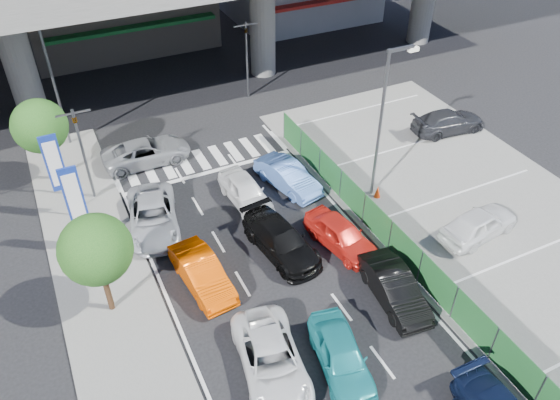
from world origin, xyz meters
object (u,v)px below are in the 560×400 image
traffic_light_right (246,41)px  signboard_far (55,166)px  kei_truck_front_right (288,176)px  tree_near (96,250)px  sedan_white_mid_left (271,360)px  parked_sedan_white (479,224)px  traffic_cone (378,191)px  traffic_light_left (78,133)px  tree_far (40,126)px  hatch_black_mid_right (394,288)px  taxi_orange_left (202,273)px  parked_sedan_dgrey (448,122)px  street_lamp_right (385,113)px  sedan_white_front_mid (245,191)px  sedan_black_mid (281,240)px  wagon_silver_front_left (153,216)px  signboard_near (75,199)px  crossing_wagon_silver (147,152)px  taxi_orange_right (341,235)px  street_lamp_left (53,69)px  taxi_teal_mid (341,355)px

traffic_light_right → signboard_far: (-13.10, -8.01, -0.87)m
traffic_light_right → kei_truck_front_right: size_ratio=1.24×
tree_near → sedan_white_mid_left: bearing=-49.6°
parked_sedan_white → traffic_cone: size_ratio=6.24×
traffic_light_left → sedan_white_mid_left: (3.89, -13.50, -3.27)m
tree_far → hatch_black_mid_right: tree_far is taller
taxi_orange_left → tree_near: bearing=169.6°
signboard_far → parked_sedan_dgrey: (22.29, -1.66, -2.33)m
street_lamp_right → signboard_far: bearing=161.3°
tree_near → sedan_white_front_mid: size_ratio=1.19×
sedan_white_mid_left → traffic_cone: 11.81m
tree_near → parked_sedan_white: bearing=-10.1°
sedan_white_mid_left → sedan_black_mid: bearing=70.6°
hatch_black_mid_right → wagon_silver_front_left: bearing=137.3°
traffic_light_right → street_lamp_right: street_lamp_right is taller
tree_near → tree_far: size_ratio=1.00×
sedan_white_mid_left → sedan_white_front_mid: (3.09, 9.77, 0.03)m
sedan_black_mid → traffic_cone: sedan_black_mid is taller
signboard_near → tree_far: 6.54m
tree_far → taxi_orange_left: tree_far is taller
street_lamp_right → tree_far: (-14.97, 8.50, -1.38)m
signboard_near → traffic_cone: signboard_near is taller
signboard_far → crossing_wagon_silver: 6.18m
taxi_orange_left → sedan_white_mid_left: bearing=-87.1°
crossing_wagon_silver → tree_far: bearing=85.5°
sedan_white_front_mid → parked_sedan_white: size_ratio=0.97×
traffic_light_right → parked_sedan_white: (4.19, -17.97, -3.16)m
street_lamp_right → signboard_far: (-14.77, 4.99, -1.71)m
kei_truck_front_right → traffic_cone: size_ratio=6.24×
traffic_light_right → sedan_black_mid: size_ratio=1.09×
sedan_black_mid → traffic_cone: 6.48m
tree_near → taxi_orange_right: 10.84m
hatch_black_mid_right → traffic_light_right: bearing=91.1°
traffic_light_right → taxi_orange_right: 16.19m
taxi_orange_left → street_lamp_left: bearing=96.4°
traffic_light_right → wagon_silver_front_left: 14.64m
signboard_far → kei_truck_front_right: 11.44m
signboard_far → sedan_white_mid_left: signboard_far is taller
traffic_light_left → tree_near: bearing=-95.7°
signboard_far → signboard_near: bearing=-82.4°
signboard_far → sedan_white_front_mid: bearing=-18.0°
sedan_black_mid → taxi_orange_right: bearing=-25.3°
traffic_light_right → taxi_orange_left: traffic_light_right is taller
hatch_black_mid_right → parked_sedan_dgrey: (10.94, 9.88, 0.04)m
sedan_white_front_mid → crossing_wagon_silver: sedan_white_front_mid is taller
traffic_light_right → hatch_black_mid_right: (-1.74, -19.55, -3.25)m
parked_sedan_white → crossing_wagon_silver: bearing=35.4°
traffic_light_right → street_lamp_left: (-11.83, -1.00, 0.83)m
taxi_teal_mid → traffic_cone: (7.03, 8.07, -0.29)m
parked_sedan_dgrey → traffic_cone: 8.46m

